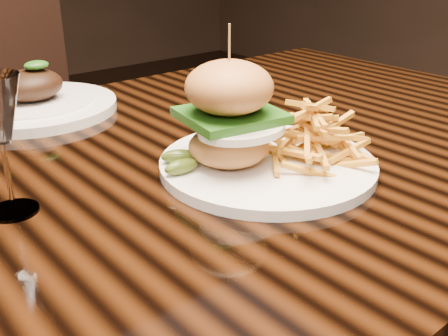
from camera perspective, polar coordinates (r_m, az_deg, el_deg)
dining_table at (r=0.81m, az=-6.65°, el=-4.38°), size 1.60×0.90×0.75m
burger_plate at (r=0.72m, az=4.57°, el=3.79°), size 0.30×0.30×0.20m
side_saucer at (r=0.82m, az=4.72°, el=2.67°), size 0.14×0.14×0.02m
ramekin at (r=0.83m, az=0.46°, el=3.78°), size 0.09×0.09×0.03m
far_dish at (r=1.05m, az=-20.00°, el=6.76°), size 0.30×0.30×0.10m
chair_far at (r=1.65m, az=-20.66°, el=4.17°), size 0.54×0.55×0.95m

